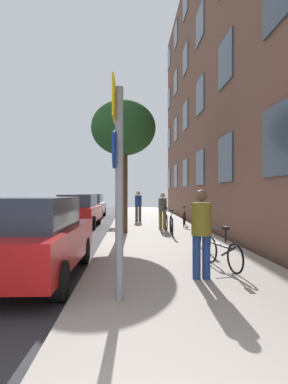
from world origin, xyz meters
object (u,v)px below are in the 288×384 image
Objects in this scene: bicycle_5 at (160,215)px; car_2 at (91,205)px; traffic_light at (120,177)px; tree_near at (123,130)px; bicycle_3 at (166,221)px; pedestrian_1 at (163,208)px; car_0 at (31,237)px; car_1 at (79,210)px; sign_post at (118,172)px; bicycle_1 at (202,236)px; bicycle_2 at (171,225)px; bicycle_0 at (222,252)px; bicycle_4 at (184,218)px; pedestrian_2 at (138,204)px; pedestrian_0 at (201,228)px.

car_2 is at bearing 132.44° from bicycle_5.
tree_near is at bearing -87.24° from traffic_light.
pedestrian_1 is at bearing 130.11° from bicycle_3.
car_0 is 1.04× the size of car_2.
car_2 is at bearing 91.41° from car_1.
bicycle_1 is at bearing 61.96° from sign_post.
sign_post is 9.36m from pedestrian_1.
bicycle_2 is 6.70m from car_0.
car_0 is (-1.75, 1.57, -1.19)m from sign_post.
bicycle_2 is (-0.38, 5.35, 0.04)m from bicycle_0.
traffic_light is 5.84m from pedestrian_1.
car_1 reaches higher than bicycle_3.
sign_post is 1.95× the size of bicycle_5.
bicycle_4 is (0.57, 6.30, 0.01)m from bicycle_1.
bicycle_1 is 1.00× the size of pedestrian_2.
pedestrian_1 reaches higher than bicycle_4.
sign_post is 2.01× the size of bicycle_3.
bicycle_1 is 4.99m from pedestrian_1.
car_0 is at bearing -121.69° from bicycle_2.
pedestrian_2 is 0.43× the size of car_1.
tree_near is 3.14× the size of bicycle_5.
pedestrian_0 is 10.88m from car_1.
pedestrian_2 is at bearing 87.12° from sign_post.
bicycle_3 is at bearing -63.07° from car_2.
bicycle_2 is at bearing -89.29° from bicycle_3.
bicycle_1 is at bearing 87.09° from bicycle_0.
traffic_light reaches higher than bicycle_2.
pedestrian_0 is (-0.23, -7.93, 0.56)m from bicycle_3.
traffic_light is at bearing 91.51° from sign_post.
traffic_light is 2.28× the size of bicycle_3.
bicycle_1 is at bearing -82.64° from pedestrian_1.
car_2 is (-3.19, 4.22, -0.25)m from pedestrian_2.
traffic_light reaches higher than car_0.
traffic_light is 2.24m from pedestrian_2.
bicycle_0 is 3.93m from car_0.
bicycle_2 is 1.02× the size of bicycle_4.
traffic_light is 4.15m from car_1.
car_1 is at bearing -88.59° from car_2.
pedestrian_0 reaches higher than car_2.
traffic_light reaches higher than pedestrian_1.
bicycle_3 is 9.43m from car_2.
car_1 is at bearing 125.04° from tree_near.
bicycle_3 is 1.87m from bicycle_4.
car_0 is at bearing -113.98° from pedestrian_1.
bicycle_3 is at bearing -75.54° from pedestrian_2.
bicycle_4 is 1.02× the size of bicycle_5.
car_0 is (-4.01, -2.67, 0.35)m from bicycle_1.
pedestrian_1 is at bearing 89.19° from pedestrian_0.
car_2 reaches higher than bicycle_1.
traffic_light is 6.63m from tree_near.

